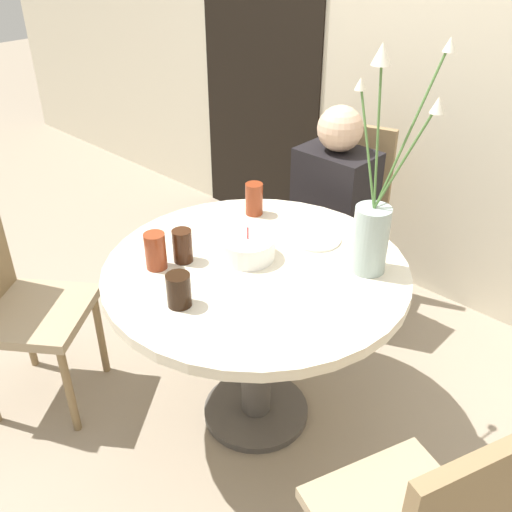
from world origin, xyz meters
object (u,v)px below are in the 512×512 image
(chair_far_back, at_px, (11,295))
(drink_glass_1, at_px, (155,251))
(drink_glass_3, at_px, (182,246))
(drink_glass_0, at_px, (179,290))
(person_boy, at_px, (332,225))
(side_plate, at_px, (315,239))
(chair_right_flank, at_px, (344,209))
(flower_vase, at_px, (374,220))
(birthday_cake, at_px, (248,248))
(drink_glass_2, at_px, (254,199))

(chair_far_back, relative_size, drink_glass_1, 6.97)
(chair_far_back, bearing_deg, drink_glass_3, -89.65)
(drink_glass_0, bearing_deg, person_boy, 100.19)
(chair_far_back, height_order, side_plate, chair_far_back)
(chair_far_back, xyz_separation_m, drink_glass_1, (0.52, 0.32, 0.27))
(chair_right_flank, xyz_separation_m, chair_far_back, (-0.51, -1.48, 0.00))
(chair_far_back, xyz_separation_m, side_plate, (0.81, 0.85, 0.21))
(flower_vase, relative_size, drink_glass_1, 5.71)
(birthday_cake, distance_m, person_boy, 0.80)
(chair_right_flank, distance_m, flower_vase, 0.95)
(drink_glass_2, bearing_deg, drink_glass_3, -81.44)
(birthday_cake, distance_m, side_plate, 0.28)
(birthday_cake, relative_size, drink_glass_0, 1.74)
(chair_far_back, height_order, drink_glass_3, chair_far_back)
(birthday_cake, distance_m, drink_glass_3, 0.23)
(chair_far_back, bearing_deg, flower_vase, -88.58)
(drink_glass_0, bearing_deg, chair_far_back, -162.66)
(flower_vase, xyz_separation_m, drink_glass_0, (-0.31, -0.58, -0.13))
(chair_far_back, xyz_separation_m, flower_vase, (1.06, 0.82, 0.39))
(chair_right_flank, height_order, birthday_cake, chair_right_flank)
(birthday_cake, distance_m, drink_glass_2, 0.34)
(drink_glass_2, bearing_deg, side_plate, -0.03)
(drink_glass_3, bearing_deg, side_plate, 59.89)
(flower_vase, height_order, drink_glass_1, flower_vase)
(drink_glass_1, height_order, person_boy, person_boy)
(drink_glass_1, bearing_deg, drink_glass_3, 69.65)
(drink_glass_2, bearing_deg, person_boy, 82.79)
(chair_right_flank, bearing_deg, drink_glass_1, -105.13)
(birthday_cake, bearing_deg, chair_right_flank, 102.66)
(person_boy, bearing_deg, birthday_cake, -78.01)
(drink_glass_1, xyz_separation_m, person_boy, (0.03, 1.00, -0.28))
(drink_glass_2, xyz_separation_m, drink_glass_3, (0.07, -0.43, -0.01))
(chair_far_back, bearing_deg, drink_glass_1, -94.62)
(flower_vase, bearing_deg, drink_glass_0, -118.18)
(person_boy, bearing_deg, drink_glass_2, -97.21)
(birthday_cake, xyz_separation_m, drink_glass_2, (-0.22, 0.26, 0.03))
(drink_glass_0, bearing_deg, drink_glass_3, 136.86)
(drink_glass_1, xyz_separation_m, drink_glass_3, (0.03, 0.09, -0.01))
(drink_glass_0, distance_m, drink_glass_3, 0.26)
(side_plate, height_order, drink_glass_0, drink_glass_0)
(chair_far_back, distance_m, drink_glass_2, 1.01)
(side_plate, distance_m, drink_glass_3, 0.50)
(birthday_cake, relative_size, flower_vase, 0.26)
(birthday_cake, xyz_separation_m, drink_glass_0, (0.04, -0.35, 0.02))
(person_boy, bearing_deg, side_plate, -61.78)
(drink_glass_0, bearing_deg, birthday_cake, 96.32)
(side_plate, relative_size, drink_glass_2, 1.44)
(side_plate, height_order, drink_glass_1, drink_glass_1)
(birthday_cake, bearing_deg, person_boy, 101.99)
(chair_right_flank, xyz_separation_m, drink_glass_0, (0.24, -1.24, 0.26))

